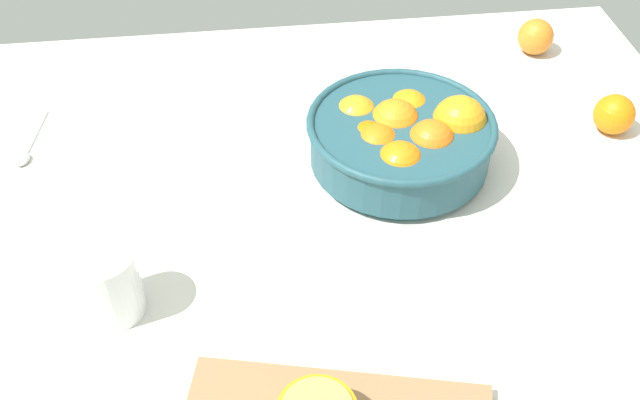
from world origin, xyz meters
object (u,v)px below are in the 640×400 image
(juice_glass, at_px, (110,287))
(loose_orange_1, at_px, (614,114))
(loose_orange_0, at_px, (536,37))
(spoon, at_px, (28,147))
(fruit_bowl, at_px, (401,138))

(juice_glass, distance_m, loose_orange_1, 0.81)
(juice_glass, height_order, loose_orange_0, juice_glass)
(loose_orange_1, relative_size, spoon, 0.44)
(loose_orange_0, bearing_deg, loose_orange_1, -79.84)
(loose_orange_1, bearing_deg, loose_orange_0, 100.16)
(loose_orange_1, bearing_deg, spoon, 175.81)
(fruit_bowl, relative_size, spoon, 1.92)
(fruit_bowl, distance_m, loose_orange_1, 0.36)
(fruit_bowl, bearing_deg, juice_glass, -150.35)
(loose_orange_0, relative_size, spoon, 0.45)
(fruit_bowl, height_order, loose_orange_1, fruit_bowl)
(loose_orange_0, distance_m, spoon, 0.89)
(loose_orange_1, bearing_deg, juice_glass, -160.28)
(fruit_bowl, relative_size, loose_orange_1, 4.34)
(fruit_bowl, distance_m, juice_glass, 0.47)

